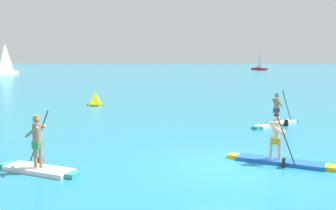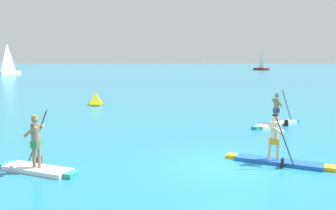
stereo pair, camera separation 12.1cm
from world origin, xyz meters
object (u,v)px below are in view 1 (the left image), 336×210
paddleboarder_mid_center (279,154)px  sailboat_left_horizon (6,70)px  race_marker_buoy (95,99)px  paddleboarder_far_right (277,119)px  sailboat_right_horizon (259,68)px  paddleboarder_near_left (38,161)px

paddleboarder_mid_center → sailboat_left_horizon: bearing=146.8°
race_marker_buoy → paddleboarder_far_right: bearing=-35.6°
sailboat_right_horizon → sailboat_left_horizon: bearing=92.5°
paddleboarder_mid_center → sailboat_right_horizon: size_ratio=0.56×
race_marker_buoy → sailboat_right_horizon: sailboat_right_horizon is taller
race_marker_buoy → sailboat_left_horizon: size_ratio=0.19×
sailboat_left_horizon → paddleboarder_far_right: bearing=46.8°
paddleboarder_mid_center → sailboat_left_horizon: 73.43m
paddleboarder_far_right → race_marker_buoy: paddleboarder_far_right is taller
paddleboarder_far_right → paddleboarder_near_left: bearing=-178.7°
paddleboarder_near_left → sailboat_left_horizon: size_ratio=0.38×
paddleboarder_mid_center → sailboat_right_horizon: 95.87m
paddleboarder_near_left → paddleboarder_far_right: (9.61, 7.62, -0.01)m
paddleboarder_near_left → sailboat_right_horizon: (30.31, 94.08, 0.38)m
paddleboarder_near_left → paddleboarder_far_right: size_ratio=0.92×
paddleboarder_mid_center → sailboat_right_horizon: sailboat_right_horizon is taller
paddleboarder_near_left → sailboat_right_horizon: sailboat_right_horizon is taller
paddleboarder_far_right → sailboat_right_horizon: (20.70, 86.46, 0.39)m
paddleboarder_near_left → paddleboarder_far_right: bearing=-119.1°
paddleboarder_near_left → race_marker_buoy: (-1.51, 15.59, 0.09)m
paddleboarder_mid_center → paddleboarder_far_right: (1.92, 6.71, 0.02)m
paddleboarder_far_right → race_marker_buoy: 13.68m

